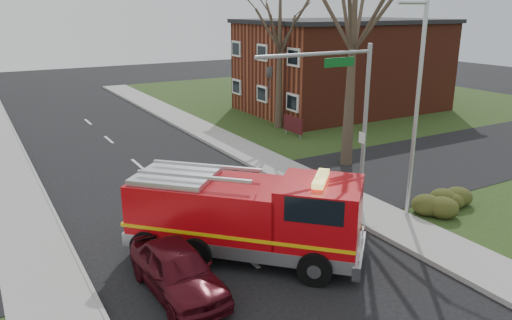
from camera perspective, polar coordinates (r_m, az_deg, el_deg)
ground at (r=17.40m, az=-1.34°, el=-10.86°), size 120.00×120.00×0.00m
sidewalk_right at (r=20.77m, az=13.90°, el=-6.34°), size 2.40×80.00×0.15m
sidewalk_left at (r=15.77m, az=-22.25°, el=-15.16°), size 2.40×80.00×0.15m
brick_building at (r=41.32m, az=9.90°, el=10.59°), size 15.40×10.40×7.25m
health_center_sign at (r=32.37m, az=4.26°, el=4.05°), size 0.12×2.00×1.40m
hedge_corner at (r=21.94m, az=21.12°, el=-4.31°), size 2.80×2.00×0.90m
bare_tree_near at (r=25.79m, az=11.12°, el=15.14°), size 6.00×6.00×12.00m
bare_tree_far at (r=33.94m, az=2.74°, el=14.25°), size 5.25×5.25×10.50m
traffic_signal_mast at (r=19.87m, az=9.78°, el=6.85°), size 5.29×0.18×6.80m
streetlight_pole at (r=19.80m, az=17.80°, el=5.79°), size 1.48×0.16×8.40m
fire_engine at (r=16.81m, az=-1.02°, el=-6.60°), size 7.26×7.31×3.10m
parked_car_maroon at (r=15.22m, az=-8.97°, el=-12.26°), size 1.93×4.45×1.50m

